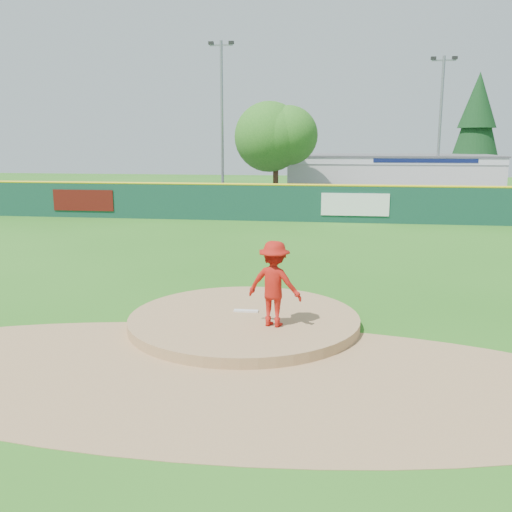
# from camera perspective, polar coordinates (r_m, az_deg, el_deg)

# --- Properties ---
(ground) EXTENTS (120.00, 120.00, 0.00)m
(ground) POSITION_cam_1_polar(r_m,az_deg,el_deg) (13.80, -1.20, -6.94)
(ground) COLOR #286B19
(ground) RESTS_ON ground
(pitchers_mound) EXTENTS (5.50, 5.50, 0.50)m
(pitchers_mound) POSITION_cam_1_polar(r_m,az_deg,el_deg) (13.80, -1.20, -6.94)
(pitchers_mound) COLOR #9E774C
(pitchers_mound) RESTS_ON ground
(pitching_rubber) EXTENTS (0.60, 0.15, 0.04)m
(pitching_rubber) POSITION_cam_1_polar(r_m,az_deg,el_deg) (14.00, -1.00, -5.51)
(pitching_rubber) COLOR white
(pitching_rubber) RESTS_ON pitchers_mound
(infield_dirt_arc) EXTENTS (15.40, 15.40, 0.01)m
(infield_dirt_arc) POSITION_cam_1_polar(r_m,az_deg,el_deg) (11.04, -3.79, -11.78)
(infield_dirt_arc) COLOR #9E774C
(infield_dirt_arc) RESTS_ON ground
(parking_lot) EXTENTS (44.00, 16.00, 0.02)m
(parking_lot) POSITION_cam_1_polar(r_m,az_deg,el_deg) (40.21, 5.12, 5.22)
(parking_lot) COLOR #38383A
(parking_lot) RESTS_ON ground
(pitcher) EXTENTS (1.39, 1.00, 1.94)m
(pitcher) POSITION_cam_1_polar(r_m,az_deg,el_deg) (12.75, 1.84, -2.79)
(pitcher) COLOR #AC160E
(pitcher) RESTS_ON pitchers_mound
(van) EXTENTS (4.56, 2.25, 1.25)m
(van) POSITION_cam_1_polar(r_m,az_deg,el_deg) (38.65, 5.11, 5.91)
(van) COLOR white
(van) RESTS_ON parking_lot
(pool_building_grp) EXTENTS (15.20, 8.20, 3.31)m
(pool_building_grp) POSITION_cam_1_polar(r_m,az_deg,el_deg) (45.15, 13.21, 7.76)
(pool_building_grp) COLOR silver
(pool_building_grp) RESTS_ON ground
(fence_banners) EXTENTS (18.97, 0.04, 1.20)m
(fence_banners) POSITION_cam_1_polar(r_m,az_deg,el_deg) (31.75, -4.18, 5.37)
(fence_banners) COLOR #54110C
(fence_banners) RESTS_ON ground
(playground_slide) EXTENTS (0.85, 2.41, 1.33)m
(playground_slide) POSITION_cam_1_polar(r_m,az_deg,el_deg) (39.17, -13.17, 5.78)
(playground_slide) COLOR blue
(playground_slide) RESTS_ON ground
(outfield_fence) EXTENTS (40.00, 0.14, 2.07)m
(outfield_fence) POSITION_cam_1_polar(r_m,az_deg,el_deg) (31.16, 4.23, 5.42)
(outfield_fence) COLOR #133E30
(outfield_fence) RESTS_ON ground
(deciduous_tree) EXTENTS (5.60, 5.60, 7.36)m
(deciduous_tree) POSITION_cam_1_polar(r_m,az_deg,el_deg) (38.14, 2.00, 11.76)
(deciduous_tree) COLOR #382314
(deciduous_tree) RESTS_ON ground
(conifer_tree) EXTENTS (4.40, 4.40, 9.50)m
(conifer_tree) POSITION_cam_1_polar(r_m,az_deg,el_deg) (50.12, 21.20, 12.08)
(conifer_tree) COLOR #382314
(conifer_tree) RESTS_ON ground
(light_pole_left) EXTENTS (1.75, 0.25, 11.00)m
(light_pole_left) POSITION_cam_1_polar(r_m,az_deg,el_deg) (40.77, -3.43, 13.84)
(light_pole_left) COLOR gray
(light_pole_left) RESTS_ON ground
(light_pole_right) EXTENTS (1.75, 0.25, 10.00)m
(light_pole_right) POSITION_cam_1_polar(r_m,az_deg,el_deg) (42.49, 17.93, 12.53)
(light_pole_right) COLOR gray
(light_pole_right) RESTS_ON ground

